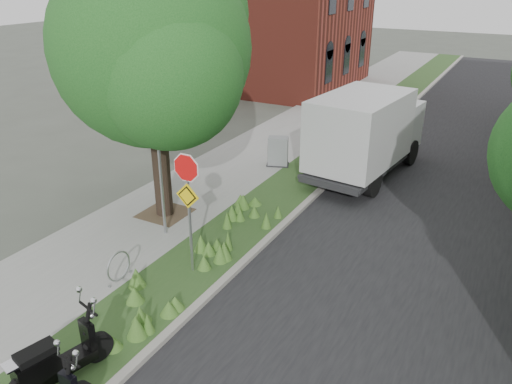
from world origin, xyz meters
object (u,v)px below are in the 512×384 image
at_px(scooter_near, 50,366).
at_px(box_truck, 366,130).
at_px(sign_assembly, 188,190).
at_px(utility_cabinet, 278,152).

bearing_deg(scooter_near, box_truck, 82.56).
height_order(sign_assembly, scooter_near, sign_assembly).
height_order(scooter_near, utility_cabinet, utility_cabinet).
relative_size(sign_assembly, utility_cabinet, 2.89).
xyz_separation_m(sign_assembly, scooter_near, (0.03, -4.33, -1.74)).
relative_size(sign_assembly, box_truck, 0.53).
bearing_deg(box_truck, scooter_near, -97.44).
height_order(sign_assembly, box_truck, sign_assembly).
bearing_deg(utility_cabinet, scooter_near, -83.20).
bearing_deg(scooter_near, sign_assembly, 90.34).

